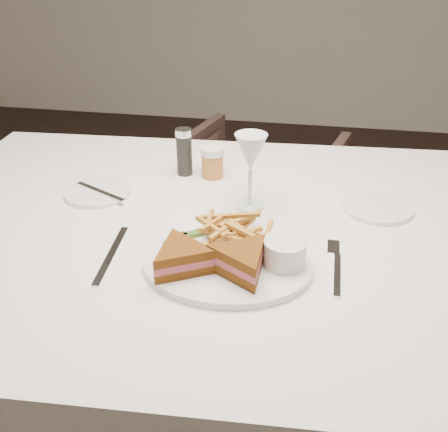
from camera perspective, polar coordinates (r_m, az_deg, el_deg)
ground at (r=1.85m, az=-0.33°, el=-15.19°), size 5.00×5.00×0.00m
table at (r=1.31m, az=0.41°, el=-15.26°), size 1.55×1.08×0.75m
chair_far at (r=2.10m, az=3.39°, el=1.88°), size 0.76×0.73×0.65m
table_setting at (r=1.01m, az=0.79°, el=-1.04°), size 0.82×0.57×0.18m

